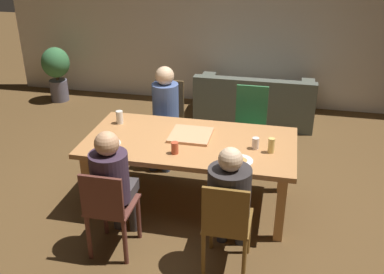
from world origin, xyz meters
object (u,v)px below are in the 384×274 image
(person_2, at_px, (164,108))
(drinking_glass_0, at_px, (271,145))
(plate_1, at_px, (240,160))
(drinking_glass_3, at_px, (120,117))
(chair_2, at_px, (168,119))
(pizza_box_0, at_px, (191,135))
(person_1, at_px, (230,195))
(couch, at_px, (254,103))
(dining_table, at_px, (190,147))
(drinking_glass_1, at_px, (175,148))
(chair_0, at_px, (109,209))
(person_0, at_px, (113,179))
(chair_1, at_px, (226,223))
(plate_0, at_px, (108,143))
(chair_3, at_px, (250,124))
(drinking_glass_2, at_px, (255,143))
(potted_plant, at_px, (56,69))

(person_2, distance_m, drinking_glass_0, 1.64)
(plate_1, height_order, drinking_glass_3, drinking_glass_3)
(chair_2, relative_size, pizza_box_0, 2.34)
(person_1, height_order, couch, person_1)
(dining_table, bearing_deg, plate_1, -31.44)
(drinking_glass_3, relative_size, couch, 0.08)
(plate_1, height_order, drinking_glass_1, drinking_glass_1)
(chair_2, bearing_deg, plate_1, -51.93)
(chair_0, height_order, person_1, person_1)
(person_0, bearing_deg, chair_1, -8.84)
(plate_1, bearing_deg, plate_0, 176.61)
(person_1, distance_m, couch, 3.26)
(chair_1, height_order, chair_3, chair_3)
(drinking_glass_2, bearing_deg, chair_3, 97.66)
(pizza_box_0, height_order, plate_0, pizza_box_0)
(person_2, height_order, chair_3, person_2)
(drinking_glass_0, relative_size, drinking_glass_3, 1.04)
(chair_0, xyz_separation_m, chair_1, (1.04, -0.03, 0.03))
(dining_table, distance_m, person_0, 0.97)
(chair_1, xyz_separation_m, plate_0, (-1.31, 0.73, 0.24))
(chair_1, distance_m, pizza_box_0, 1.23)
(person_0, relative_size, drinking_glass_0, 7.97)
(drinking_glass_1, bearing_deg, drinking_glass_0, 13.55)
(plate_0, bearing_deg, plate_1, -3.39)
(couch, bearing_deg, chair_3, -87.81)
(plate_0, xyz_separation_m, couch, (1.25, 2.66, -0.48))
(person_2, bearing_deg, drinking_glass_3, -118.66)
(chair_3, relative_size, plate_1, 3.99)
(chair_2, relative_size, drinking_glass_2, 8.51)
(drinking_glass_2, height_order, potted_plant, potted_plant)
(chair_1, distance_m, couch, 3.39)
(chair_2, bearing_deg, potted_plant, 146.78)
(chair_1, relative_size, potted_plant, 0.99)
(chair_3, relative_size, potted_plant, 1.09)
(plate_0, bearing_deg, drinking_glass_1, -4.26)
(person_1, xyz_separation_m, plate_0, (-1.31, 0.57, 0.06))
(person_0, bearing_deg, drinking_glass_0, 28.74)
(chair_2, distance_m, plate_1, 1.74)
(potted_plant, bearing_deg, plate_0, -53.57)
(dining_table, height_order, plate_0, plate_0)
(chair_2, relative_size, plate_1, 3.91)
(couch, bearing_deg, drinking_glass_0, -82.10)
(dining_table, xyz_separation_m, person_2, (-0.51, 0.87, 0.05))
(dining_table, distance_m, pizza_box_0, 0.14)
(person_0, relative_size, plate_1, 4.75)
(drinking_glass_0, bearing_deg, chair_3, 105.06)
(drinking_glass_2, bearing_deg, pizza_box_0, 168.38)
(drinking_glass_2, bearing_deg, drinking_glass_3, 168.90)
(chair_1, bearing_deg, drinking_glass_3, 137.98)
(person_0, height_order, couch, person_0)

